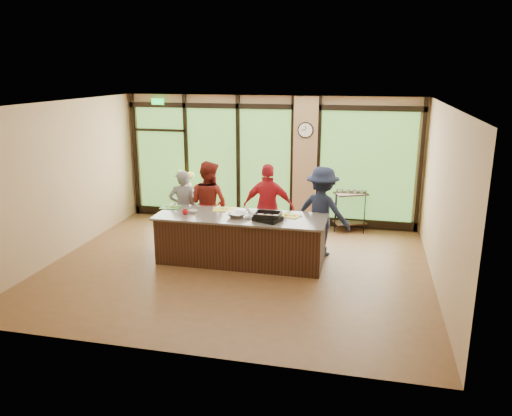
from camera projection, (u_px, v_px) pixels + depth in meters
The scene contains 25 objects.
floor at pixel (237, 267), 9.30m from camera, with size 7.00×7.00×0.00m, color brown.
ceiling at pixel (235, 104), 8.50m from camera, with size 7.00×7.00×0.00m, color white.
back_wall at pixel (269, 161), 11.72m from camera, with size 7.00×7.00×0.00m, color tan.
left_wall at pixel (62, 180), 9.65m from camera, with size 6.00×6.00×0.00m, color tan.
right_wall at pixel (443, 200), 8.15m from camera, with size 6.00×6.00×0.00m, color tan.
window_wall at pixel (276, 166), 11.67m from camera, with size 6.90×0.12×3.00m.
island_base at pixel (241, 240), 9.47m from camera, with size 3.10×1.00×0.88m, color #331B11.
countertop at pixel (241, 217), 9.34m from camera, with size 3.20×1.10×0.04m, color #70685D.
wall_clock at pixel (306, 130), 11.21m from camera, with size 0.36×0.04×0.36m.
cook_left at pixel (183, 208), 10.32m from camera, with size 0.58×0.38×1.59m, color slate.
cook_midleft at pixel (209, 204), 10.28m from camera, with size 0.87×0.68×1.79m, color maroon.
cook_midright at pixel (268, 207), 10.03m from camera, with size 1.04×0.43×1.77m, color #B41B26.
cook_right at pixel (322, 212), 9.72m from camera, with size 1.15×0.66×1.77m, color #181E35.
roasting_pan at pixel (268, 219), 9.02m from camera, with size 0.46×0.36×0.08m, color black.
mixing_bowl at pixel (237, 215), 9.25m from camera, with size 0.36×0.36×0.09m, color silver.
cutting_board_left at pixel (171, 207), 9.89m from camera, with size 0.39×0.29×0.01m, color #439435.
cutting_board_center at pixel (224, 209), 9.74m from camera, with size 0.44×0.33×0.01m, color gold.
cutting_board_right at pixel (290, 216), 9.32m from camera, with size 0.38×0.29×0.01m, color gold.
prep_bowl_near at pixel (193, 211), 9.54m from camera, with size 0.16×0.16×0.05m, color white.
prep_bowl_mid at pixel (248, 218), 9.15m from camera, with size 0.12×0.12×0.04m, color white.
prep_bowl_far at pixel (266, 212), 9.50m from camera, with size 0.12×0.12×0.03m, color white.
red_ramekin at pixel (185, 212), 9.41m from camera, with size 0.11×0.11×0.09m, color red.
flower_stand at pixel (186, 206), 11.99m from camera, with size 0.40×0.40×0.80m, color #331B11.
flower_vase at pixel (186, 184), 11.85m from camera, with size 0.29×0.29×0.30m, color olive.
bar_cart at pixel (350, 206), 11.31m from camera, with size 0.82×0.67×0.97m.
Camera 1 is at (2.28, -8.37, 3.56)m, focal length 35.00 mm.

